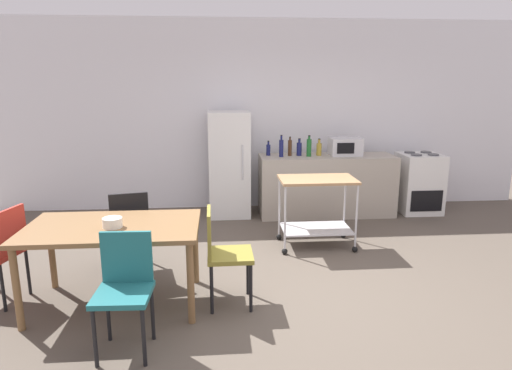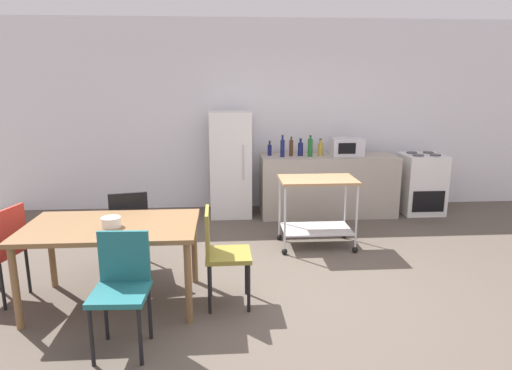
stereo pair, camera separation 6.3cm
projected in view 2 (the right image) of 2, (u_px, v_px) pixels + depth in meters
The scene contains 19 objects.
ground_plane at pixel (294, 295), 4.26m from camera, with size 12.00×12.00×0.00m, color brown.
back_wall at pixel (265, 116), 7.04m from camera, with size 8.40×0.12×2.90m, color white.
kitchen_counter at pixel (328, 185), 6.75m from camera, with size 2.00×0.64×0.90m, color #A89E8E.
dining_table at pixel (112, 233), 3.97m from camera, with size 1.50×0.90×0.75m.
chair_teal at pixel (122, 284), 3.32m from camera, with size 0.42×0.42×0.89m.
chair_black at pixel (130, 225), 4.68m from camera, with size 0.48×0.48×0.89m.
chair_red at pixel (1, 247), 4.05m from camera, with size 0.49×0.49×0.89m.
chair_olive at pixel (221, 250), 3.99m from camera, with size 0.41×0.41×0.89m.
stove_oven at pixel (421, 183), 6.86m from camera, with size 0.60×0.61×0.92m.
refrigerator at pixel (231, 164), 6.67m from camera, with size 0.60×0.63×1.55m.
kitchen_cart at pixel (317, 201), 5.40m from camera, with size 0.91×0.57×0.85m.
bottle_soda at pixel (270, 150), 6.66m from camera, with size 0.06×0.06×0.22m.
bottle_hot_sauce at pixel (282, 148), 6.52m from camera, with size 0.06×0.06×0.32m.
bottle_vinegar at pixel (291, 148), 6.61m from camera, with size 0.06×0.06×0.28m.
bottle_sesame_oil at pixel (300, 149), 6.63m from camera, with size 0.08×0.08×0.25m.
bottle_wine at pixel (310, 147), 6.56m from camera, with size 0.07×0.07×0.31m.
bottle_sparkling_water at pixel (320, 149), 6.64m from camera, with size 0.08×0.08×0.25m.
microwave at pixel (347, 147), 6.65m from camera, with size 0.46×0.35×0.26m.
fruit_bowl at pixel (111, 222), 3.88m from camera, with size 0.17×0.17×0.09m, color white.
Camera 2 is at (-0.64, -3.88, 1.99)m, focal length 31.55 mm.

